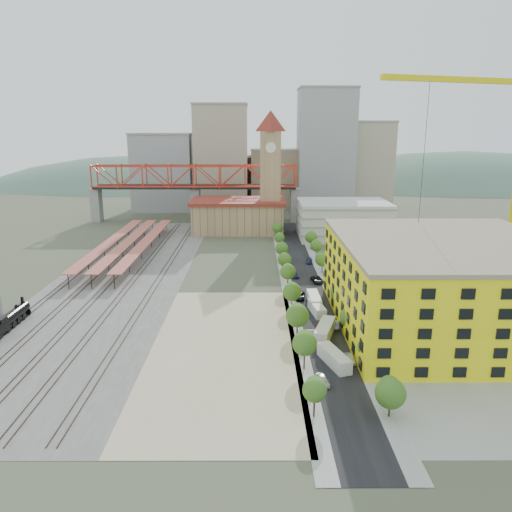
{
  "coord_description": "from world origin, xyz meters",
  "views": [
    {
      "loc": [
        1.87,
        -119.89,
        40.91
      ],
      "look_at": [
        2.16,
        1.23,
        10.0
      ],
      "focal_mm": 35.0,
      "sensor_mm": 36.0,
      "label": 1
    }
  ],
  "objects_px": {
    "site_trailer_a": "(334,358)",
    "site_trailer_d": "(314,300)",
    "tower_crane": "(511,143)",
    "clock_tower": "(270,161)",
    "construction_building": "(446,284)",
    "locomotive": "(6,322)",
    "site_trailer_b": "(325,331)",
    "car_0": "(322,380)",
    "site_trailer_c": "(317,309)"
  },
  "relations": [
    {
      "from": "site_trailer_a",
      "to": "site_trailer_d",
      "type": "xyz_separation_m",
      "value": [
        0.0,
        31.14,
        0.03
      ]
    },
    {
      "from": "tower_crane",
      "to": "site_trailer_a",
      "type": "xyz_separation_m",
      "value": [
        -50.15,
        -46.17,
        -36.29
      ]
    },
    {
      "from": "clock_tower",
      "to": "construction_building",
      "type": "distance_m",
      "value": 107.36
    },
    {
      "from": "tower_crane",
      "to": "site_trailer_d",
      "type": "relative_size",
      "value": 6.36
    },
    {
      "from": "locomotive",
      "to": "site_trailer_d",
      "type": "relative_size",
      "value": 2.13
    },
    {
      "from": "site_trailer_d",
      "to": "clock_tower",
      "type": "bearing_deg",
      "value": 94.37
    },
    {
      "from": "site_trailer_b",
      "to": "car_0",
      "type": "xyz_separation_m",
      "value": [
        -3.0,
        -19.37,
        -0.65
      ]
    },
    {
      "from": "site_trailer_b",
      "to": "site_trailer_c",
      "type": "bearing_deg",
      "value": 107.88
    },
    {
      "from": "site_trailer_a",
      "to": "site_trailer_b",
      "type": "bearing_deg",
      "value": 72.46
    },
    {
      "from": "site_trailer_d",
      "to": "car_0",
      "type": "relative_size",
      "value": 2.19
    },
    {
      "from": "tower_crane",
      "to": "site_trailer_b",
      "type": "distance_m",
      "value": 70.52
    },
    {
      "from": "clock_tower",
      "to": "tower_crane",
      "type": "distance_m",
      "value": 93.12
    },
    {
      "from": "construction_building",
      "to": "site_trailer_d",
      "type": "height_order",
      "value": "construction_building"
    },
    {
      "from": "site_trailer_a",
      "to": "site_trailer_b",
      "type": "relative_size",
      "value": 0.92
    },
    {
      "from": "locomotive",
      "to": "site_trailer_c",
      "type": "distance_m",
      "value": 66.7
    },
    {
      "from": "site_trailer_d",
      "to": "car_0",
      "type": "distance_m",
      "value": 38.36
    },
    {
      "from": "site_trailer_a",
      "to": "car_0",
      "type": "distance_m",
      "value": 7.73
    },
    {
      "from": "tower_crane",
      "to": "clock_tower",
      "type": "bearing_deg",
      "value": 128.86
    },
    {
      "from": "site_trailer_b",
      "to": "site_trailer_d",
      "type": "relative_size",
      "value": 1.06
    },
    {
      "from": "clock_tower",
      "to": "car_0",
      "type": "bearing_deg",
      "value": -87.72
    },
    {
      "from": "locomotive",
      "to": "tower_crane",
      "type": "distance_m",
      "value": 125.23
    },
    {
      "from": "car_0",
      "to": "site_trailer_d",
      "type": "bearing_deg",
      "value": 77.06
    },
    {
      "from": "construction_building",
      "to": "car_0",
      "type": "relative_size",
      "value": 11.61
    },
    {
      "from": "clock_tower",
      "to": "site_trailer_c",
      "type": "xyz_separation_m",
      "value": [
        8.0,
        -92.87,
        -27.52
      ]
    },
    {
      "from": "clock_tower",
      "to": "car_0",
      "type": "relative_size",
      "value": 11.93
    },
    {
      "from": "site_trailer_a",
      "to": "site_trailer_c",
      "type": "relative_size",
      "value": 1.08
    },
    {
      "from": "locomotive",
      "to": "site_trailer_b",
      "type": "distance_m",
      "value": 66.1
    },
    {
      "from": "construction_building",
      "to": "locomotive",
      "type": "distance_m",
      "value": 92.34
    },
    {
      "from": "car_0",
      "to": "construction_building",
      "type": "bearing_deg",
      "value": 32.83
    },
    {
      "from": "tower_crane",
      "to": "site_trailer_a",
      "type": "height_order",
      "value": "tower_crane"
    },
    {
      "from": "site_trailer_a",
      "to": "site_trailer_b",
      "type": "distance_m",
      "value": 12.27
    },
    {
      "from": "tower_crane",
      "to": "car_0",
      "type": "xyz_separation_m",
      "value": [
        -53.15,
        -53.27,
        -36.82
      ]
    },
    {
      "from": "construction_building",
      "to": "locomotive",
      "type": "bearing_deg",
      "value": -178.46
    },
    {
      "from": "site_trailer_b",
      "to": "tower_crane",
      "type": "bearing_deg",
      "value": 51.94
    },
    {
      "from": "tower_crane",
      "to": "site_trailer_d",
      "type": "xyz_separation_m",
      "value": [
        -50.15,
        -15.03,
        -36.26
      ]
    },
    {
      "from": "site_trailer_b",
      "to": "site_trailer_c",
      "type": "xyz_separation_m",
      "value": [
        0.0,
        13.21,
        -0.22
      ]
    },
    {
      "from": "tower_crane",
      "to": "site_trailer_b",
      "type": "bearing_deg",
      "value": -145.95
    },
    {
      "from": "site_trailer_a",
      "to": "site_trailer_c",
      "type": "xyz_separation_m",
      "value": [
        0.0,
        25.48,
        -0.1
      ]
    },
    {
      "from": "clock_tower",
      "to": "tower_crane",
      "type": "xyz_separation_m",
      "value": [
        58.15,
        -72.18,
        8.87
      ]
    },
    {
      "from": "tower_crane",
      "to": "car_0",
      "type": "distance_m",
      "value": 83.78
    },
    {
      "from": "tower_crane",
      "to": "site_trailer_d",
      "type": "bearing_deg",
      "value": -163.31
    },
    {
      "from": "construction_building",
      "to": "site_trailer_a",
      "type": "xyz_separation_m",
      "value": [
        -26.0,
        -18.36,
        -8.13
      ]
    },
    {
      "from": "locomotive",
      "to": "tower_crane",
      "type": "relative_size",
      "value": 0.33
    },
    {
      "from": "site_trailer_b",
      "to": "construction_building",
      "type": "bearing_deg",
      "value": 31.07
    },
    {
      "from": "construction_building",
      "to": "site_trailer_d",
      "type": "bearing_deg",
      "value": 153.83
    },
    {
      "from": "clock_tower",
      "to": "car_0",
      "type": "xyz_separation_m",
      "value": [
        5.0,
        -125.46,
        -27.95
      ]
    },
    {
      "from": "site_trailer_a",
      "to": "clock_tower",
      "type": "bearing_deg",
      "value": 76.32
    },
    {
      "from": "site_trailer_d",
      "to": "tower_crane",
      "type": "bearing_deg",
      "value": 15.81
    },
    {
      "from": "site_trailer_c",
      "to": "site_trailer_d",
      "type": "relative_size",
      "value": 0.9
    },
    {
      "from": "site_trailer_b",
      "to": "car_0",
      "type": "bearing_deg",
      "value": -80.92
    }
  ]
}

